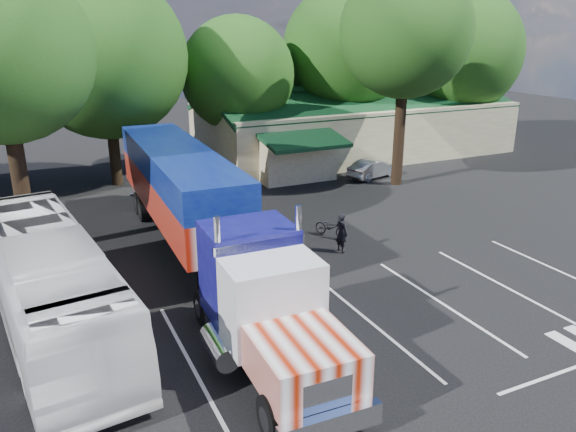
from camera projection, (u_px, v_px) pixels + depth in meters
name	position (u px, v px, depth m)	size (l,w,h in m)	color
ground	(295.00, 260.00, 24.77)	(120.00, 120.00, 0.00)	black
event_hall	(352.00, 126.00, 44.86)	(24.20, 14.12, 5.55)	beige
tree_row_c	(105.00, 57.00, 34.02)	(10.00, 10.00, 13.05)	black
tree_row_d	(237.00, 74.00, 39.24)	(8.00, 8.00, 10.60)	black
tree_row_e	(345.00, 49.00, 42.82)	(9.60, 9.60, 12.90)	black
tree_row_f	(458.00, 52.00, 45.93)	(10.40, 10.40, 13.00)	black
tree_near_left	(0.00, 52.00, 22.82)	(7.60, 7.60, 12.65)	black
tree_near_right	(406.00, 32.00, 33.64)	(8.00, 8.00, 13.50)	black
semi_truck	(195.00, 205.00, 23.54)	(3.83, 22.70, 4.74)	black
woman	(342.00, 233.00, 25.43)	(0.68, 0.44, 1.85)	black
bicycle	(331.00, 227.00, 27.43)	(0.64, 1.84, 0.97)	black
tour_bus	(50.00, 284.00, 18.50)	(2.97, 12.69, 3.53)	silver
silver_sedan	(373.00, 169.00, 37.99)	(1.35, 3.87, 1.27)	#B0B3B8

